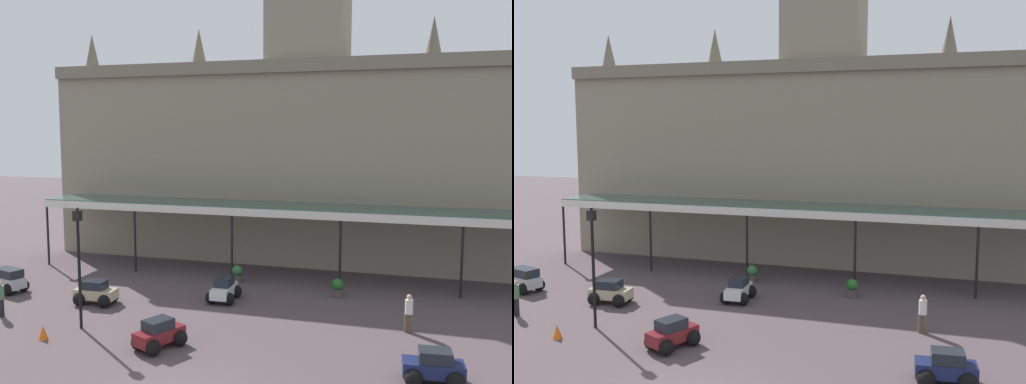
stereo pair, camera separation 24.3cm
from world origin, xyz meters
TOP-DOWN VIEW (x-y plane):
  - station_building at (0.00, 21.26)m, footprint 34.12×5.80m
  - entrance_canopy at (0.00, 16.13)m, footprint 31.36×3.26m
  - car_maroon_sedan at (-2.54, 4.39)m, footprint 2.01×2.24m
  - car_white_sedan at (-2.18, 10.93)m, footprint 1.57×2.08m
  - car_beige_sedan at (-8.11, 8.58)m, footprint 2.11×1.61m
  - car_navy_sedan at (7.86, 4.27)m, footprint 2.12×1.64m
  - car_silver_estate at (-13.87, 9.09)m, footprint 2.41×1.93m
  - pedestrian_near_entrance at (6.92, 9.01)m, footprint 0.39×0.34m
  - pedestrian_crossing_forecourt at (-11.29, 5.68)m, footprint 0.38×0.34m
  - victorian_lamppost at (-6.81, 5.39)m, footprint 0.30×0.30m
  - traffic_cone at (-7.57, 3.82)m, footprint 0.40×0.40m
  - planter_forecourt_centre at (3.25, 13.20)m, footprint 0.60×0.60m
  - planter_near_kerb at (-2.65, 14.41)m, footprint 0.60×0.60m

SIDE VIEW (x-z plane):
  - traffic_cone at x=-7.57m, z-range 0.00..0.59m
  - planter_forecourt_centre at x=3.25m, z-range 0.01..0.97m
  - planter_near_kerb at x=-2.65m, z-range 0.01..0.97m
  - car_maroon_sedan at x=-2.54m, z-range -0.09..1.10m
  - car_white_sedan at x=-2.18m, z-range -0.09..1.10m
  - car_beige_sedan at x=-8.11m, z-range -0.09..1.10m
  - car_navy_sedan at x=7.86m, z-range -0.09..1.10m
  - car_silver_estate at x=-13.87m, z-range -0.07..1.20m
  - pedestrian_near_entrance at x=6.92m, z-range 0.07..1.74m
  - pedestrian_crossing_forecourt at x=-11.29m, z-range 0.07..1.74m
  - victorian_lamppost at x=-6.81m, z-range 0.62..5.96m
  - entrance_canopy at x=0.00m, z-range 1.98..6.24m
  - station_building at x=0.00m, z-range -3.61..18.45m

